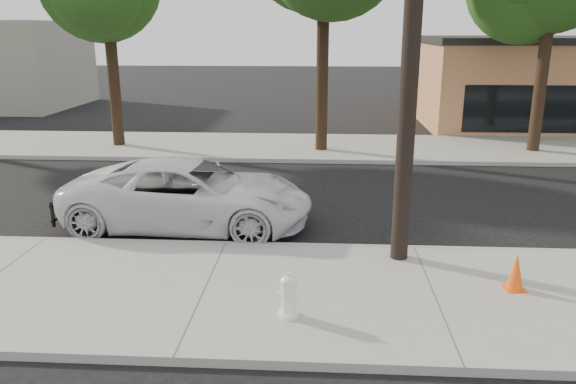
% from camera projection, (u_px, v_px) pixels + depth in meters
% --- Properties ---
extents(ground, '(120.00, 120.00, 0.00)m').
position_uv_depth(ground, '(240.00, 217.00, 14.09)').
color(ground, black).
rests_on(ground, ground).
extents(near_sidewalk, '(90.00, 4.40, 0.15)m').
position_uv_depth(near_sidewalk, '(205.00, 292.00, 9.95)').
color(near_sidewalk, gray).
rests_on(near_sidewalk, ground).
extents(far_sidewalk, '(90.00, 5.00, 0.15)m').
position_uv_depth(far_sidewalk, '(271.00, 147.00, 22.21)').
color(far_sidewalk, gray).
rests_on(far_sidewalk, ground).
extents(curb_near, '(90.00, 0.12, 0.16)m').
position_uv_depth(curb_near, '(226.00, 246.00, 12.05)').
color(curb_near, '#9E9B93').
rests_on(curb_near, ground).
extents(utility_pole, '(1.40, 0.34, 9.00)m').
position_uv_depth(utility_pole, '(413.00, 20.00, 9.98)').
color(utility_pole, black).
rests_on(utility_pole, near_sidewalk).
extents(police_cruiser, '(5.88, 2.91, 1.61)m').
position_uv_depth(police_cruiser, '(190.00, 194.00, 13.23)').
color(police_cruiser, silver).
rests_on(police_cruiser, ground).
extents(fire_hydrant, '(0.37, 0.34, 0.70)m').
position_uv_depth(fire_hydrant, '(289.00, 297.00, 8.86)').
color(fire_hydrant, white).
rests_on(fire_hydrant, near_sidewalk).
extents(traffic_cone, '(0.38, 0.38, 0.66)m').
position_uv_depth(traffic_cone, '(516.00, 272.00, 9.79)').
color(traffic_cone, '#FF550D').
rests_on(traffic_cone, near_sidewalk).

